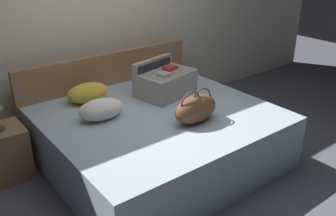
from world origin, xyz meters
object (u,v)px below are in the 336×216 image
at_px(pillow_near_headboard, 101,109).
at_px(nightstand, 2,154).
at_px(bed, 159,138).
at_px(hard_case_large, 165,82).
at_px(duffel_bag, 196,109).
at_px(pillow_center_head, 88,93).

height_order(pillow_near_headboard, nightstand, pillow_near_headboard).
height_order(bed, hard_case_large, hard_case_large).
bearing_deg(nightstand, duffel_bag, -35.39).
height_order(duffel_bag, nightstand, duffel_bag).
distance_m(pillow_near_headboard, pillow_center_head, 0.46).
bearing_deg(pillow_near_headboard, nightstand, 150.12).
distance_m(pillow_center_head, nightstand, 0.99).
bearing_deg(pillow_near_headboard, duffel_bag, -41.36).
height_order(hard_case_large, duffel_bag, hard_case_large).
bearing_deg(duffel_bag, pillow_center_head, 118.69).
xyz_separation_m(duffel_bag, pillow_center_head, (-0.56, 1.03, -0.03)).
xyz_separation_m(hard_case_large, duffel_bag, (-0.18, -0.69, -0.02)).
relative_size(bed, hard_case_large, 3.15).
height_order(hard_case_large, pillow_near_headboard, hard_case_large).
distance_m(hard_case_large, pillow_near_headboard, 0.84).
bearing_deg(hard_case_large, pillow_center_head, 143.72).
bearing_deg(pillow_center_head, nightstand, 178.97).
distance_m(bed, hard_case_large, 0.63).
xyz_separation_m(duffel_bag, nightstand, (-1.47, 1.05, -0.43)).
relative_size(bed, duffel_bag, 4.42).
relative_size(hard_case_large, duffel_bag, 1.40).
bearing_deg(pillow_near_headboard, pillow_center_head, 78.74).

